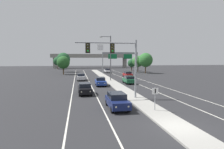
% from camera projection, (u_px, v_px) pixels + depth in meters
% --- Properties ---
extents(ground_plane, '(260.00, 260.00, 0.00)m').
position_uv_depth(ground_plane, '(178.00, 128.00, 13.94)').
color(ground_plane, '#28282B').
extents(median_island, '(2.40, 110.00, 0.15)m').
position_uv_depth(median_island, '(122.00, 89.00, 31.60)').
color(median_island, '#9E9B93').
rests_on(median_island, ground).
extents(lane_stripe_oncoming_center, '(0.14, 100.00, 0.01)m').
position_uv_depth(lane_stripe_oncoming_center, '(91.00, 85.00, 37.65)').
color(lane_stripe_oncoming_center, silver).
rests_on(lane_stripe_oncoming_center, ground).
extents(lane_stripe_receding_center, '(0.14, 100.00, 0.01)m').
position_uv_depth(lane_stripe_receding_center, '(137.00, 83.00, 39.29)').
color(lane_stripe_receding_center, silver).
rests_on(lane_stripe_receding_center, ground).
extents(edge_stripe_left, '(0.14, 100.00, 0.01)m').
position_uv_depth(edge_stripe_left, '(74.00, 85.00, 37.08)').
color(edge_stripe_left, silver).
rests_on(edge_stripe_left, ground).
extents(edge_stripe_right, '(0.14, 100.00, 0.01)m').
position_uv_depth(edge_stripe_right, '(152.00, 83.00, 39.87)').
color(edge_stripe_right, silver).
rests_on(edge_stripe_right, ground).
extents(overhead_signal_mast, '(7.52, 0.44, 7.20)m').
position_uv_depth(overhead_signal_mast, '(117.00, 56.00, 23.44)').
color(overhead_signal_mast, gray).
rests_on(overhead_signal_mast, median_island).
extents(median_sign_post, '(0.60, 0.10, 2.20)m').
position_uv_depth(median_sign_post, '(155.00, 95.00, 18.13)').
color(median_sign_post, gray).
rests_on(median_sign_post, median_island).
extents(street_lamp_median, '(2.58, 0.28, 10.00)m').
position_uv_depth(street_lamp_median, '(110.00, 55.00, 43.05)').
color(street_lamp_median, '#4C4C51').
rests_on(street_lamp_median, median_island).
extents(car_oncoming_navy, '(1.87, 4.49, 1.58)m').
position_uv_depth(car_oncoming_navy, '(117.00, 100.00, 19.47)').
color(car_oncoming_navy, '#141E4C').
rests_on(car_oncoming_navy, ground).
extents(car_oncoming_black, '(1.93, 4.51, 1.58)m').
position_uv_depth(car_oncoming_black, '(85.00, 88.00, 27.39)').
color(car_oncoming_black, black).
rests_on(car_oncoming_black, ground).
extents(car_oncoming_blue, '(1.91, 4.50, 1.58)m').
position_uv_depth(car_oncoming_blue, '(100.00, 81.00, 36.04)').
color(car_oncoming_blue, navy).
rests_on(car_oncoming_blue, ground).
extents(car_oncoming_silver, '(1.93, 4.51, 1.58)m').
position_uv_depth(car_oncoming_silver, '(81.00, 77.00, 44.91)').
color(car_oncoming_silver, '#B7B7BC').
rests_on(car_oncoming_silver, ground).
extents(car_receding_green, '(1.90, 4.50, 1.58)m').
position_uv_depth(car_receding_green, '(129.00, 80.00, 39.13)').
color(car_receding_green, '#195633').
rests_on(car_receding_green, ground).
extents(car_receding_red, '(1.84, 4.48, 1.58)m').
position_uv_depth(car_receding_red, '(128.00, 74.00, 52.87)').
color(car_receding_red, maroon).
rests_on(car_receding_red, ground).
extents(car_receding_white, '(1.88, 4.49, 1.58)m').
position_uv_depth(car_receding_white, '(107.00, 70.00, 69.65)').
color(car_receding_white, silver).
rests_on(car_receding_white, ground).
extents(highway_sign_gantry, '(13.28, 0.42, 7.50)m').
position_uv_depth(highway_sign_gantry, '(120.00, 56.00, 70.31)').
color(highway_sign_gantry, gray).
rests_on(highway_sign_gantry, ground).
extents(overpass_bridge, '(42.40, 6.40, 7.65)m').
position_uv_depth(overpass_bridge, '(91.00, 57.00, 106.00)').
color(overpass_bridge, gray).
rests_on(overpass_bridge, ground).
extents(tree_far_right_b, '(4.90, 4.90, 7.09)m').
position_uv_depth(tree_far_right_b, '(146.00, 60.00, 66.69)').
color(tree_far_right_b, '#4C3823').
rests_on(tree_far_right_b, ground).
extents(tree_far_left_b, '(5.09, 5.09, 7.37)m').
position_uv_depth(tree_far_left_b, '(63.00, 59.00, 72.98)').
color(tree_far_left_b, '#4C3823').
rests_on(tree_far_left_b, ground).
extents(tree_far_right_a, '(4.32, 4.32, 6.26)m').
position_uv_depth(tree_far_right_a, '(138.00, 61.00, 73.40)').
color(tree_far_right_a, '#4C3823').
rests_on(tree_far_right_a, ground).
extents(tree_far_left_c, '(4.11, 4.11, 5.94)m').
position_uv_depth(tree_far_left_c, '(63.00, 62.00, 61.35)').
color(tree_far_left_c, '#4C3823').
rests_on(tree_far_left_c, ground).
extents(tree_far_right_c, '(3.40, 3.40, 4.92)m').
position_uv_depth(tree_far_right_c, '(132.00, 63.00, 81.69)').
color(tree_far_right_c, '#4C3823').
rests_on(tree_far_right_c, ground).
extents(tree_far_left_a, '(4.16, 4.16, 6.02)m').
position_uv_depth(tree_far_left_a, '(58.00, 61.00, 92.45)').
color(tree_far_left_a, '#4C3823').
rests_on(tree_far_left_a, ground).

